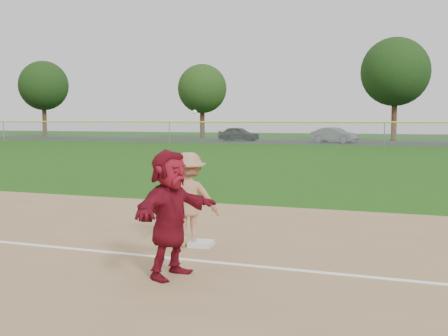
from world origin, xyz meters
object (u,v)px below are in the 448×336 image
(first_base, at_px, (201,244))
(car_left, at_px, (239,134))
(car_mid, at_px, (335,135))
(base_runner, at_px, (170,213))

(first_base, bearing_deg, car_left, 108.19)
(car_left, relative_size, car_mid, 0.97)
(car_left, xyz_separation_m, car_mid, (10.09, -1.26, -0.00))
(base_runner, bearing_deg, first_base, 22.67)
(car_mid, bearing_deg, car_left, 99.28)
(base_runner, distance_m, car_mid, 47.06)
(first_base, relative_size, car_mid, 0.09)
(first_base, height_order, car_mid, car_mid)
(base_runner, xyz_separation_m, car_left, (-15.48, 48.01, -0.19))
(car_left, height_order, car_mid, car_left)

